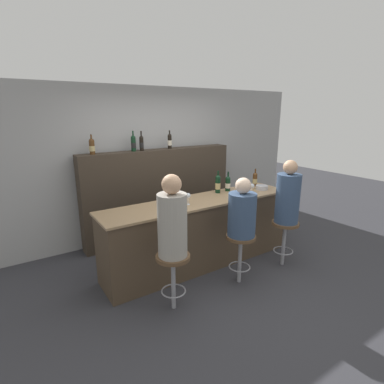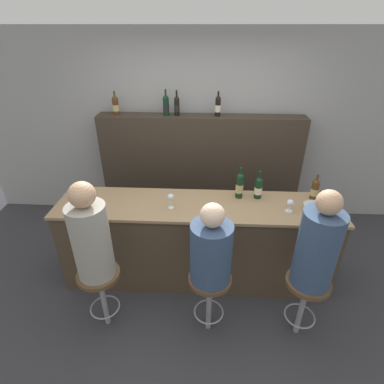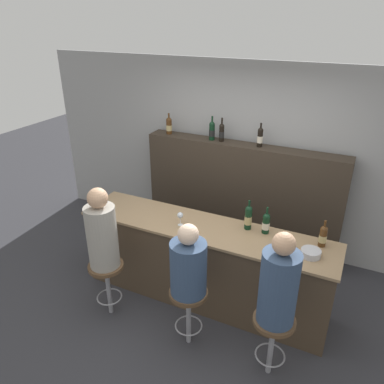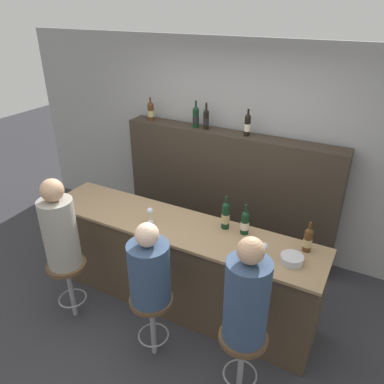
{
  "view_description": "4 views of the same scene",
  "coord_description": "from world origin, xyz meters",
  "px_view_note": "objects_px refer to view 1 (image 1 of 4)",
  "views": [
    {
      "loc": [
        -2.32,
        -3.0,
        2.19
      ],
      "look_at": [
        -0.12,
        0.35,
        1.1
      ],
      "focal_mm": 28.0,
      "sensor_mm": 36.0,
      "label": 1
    },
    {
      "loc": [
        0.09,
        -2.32,
        2.59
      ],
      "look_at": [
        -0.05,
        0.31,
        1.12
      ],
      "focal_mm": 28.0,
      "sensor_mm": 36.0,
      "label": 2
    },
    {
      "loc": [
        1.41,
        -2.96,
        3.11
      ],
      "look_at": [
        -0.19,
        0.38,
        1.34
      ],
      "focal_mm": 35.0,
      "sensor_mm": 36.0,
      "label": 3
    },
    {
      "loc": [
        1.62,
        -2.38,
        2.95
      ],
      "look_at": [
        0.16,
        0.31,
        1.38
      ],
      "focal_mm": 35.0,
      "sensor_mm": 36.0,
      "label": 4
    }
  ],
  "objects_px": {
    "wine_bottle_counter_0": "(218,184)",
    "wine_glass_0": "(188,196)",
    "bar_stool_right": "(285,231)",
    "wine_bottle_backbar_1": "(133,143)",
    "guest_seated_left": "(172,221)",
    "wine_bottle_counter_1": "(228,184)",
    "wine_bottle_counter_2": "(255,179)",
    "wine_glass_1": "(252,186)",
    "guest_seated_middle": "(242,212)",
    "wine_bottle_backbar_0": "(92,146)",
    "bar_stool_left": "(173,267)",
    "bar_stool_middle": "(240,245)",
    "wine_bottle_backbar_3": "(170,141)",
    "guest_seated_right": "(288,196)",
    "metal_bowl": "(262,187)",
    "wine_bottle_backbar_2": "(141,143)"
  },
  "relations": [
    {
      "from": "bar_stool_left",
      "to": "wine_bottle_counter_2",
      "type": "bearing_deg",
      "value": 22.74
    },
    {
      "from": "wine_glass_0",
      "to": "bar_stool_right",
      "type": "bearing_deg",
      "value": -26.24
    },
    {
      "from": "wine_bottle_backbar_2",
      "to": "bar_stool_middle",
      "type": "distance_m",
      "value": 2.31
    },
    {
      "from": "wine_bottle_backbar_0",
      "to": "wine_bottle_backbar_2",
      "type": "bearing_deg",
      "value": 0.0
    },
    {
      "from": "wine_bottle_counter_2",
      "to": "wine_bottle_backbar_0",
      "type": "distance_m",
      "value": 2.63
    },
    {
      "from": "guest_seated_middle",
      "to": "wine_bottle_counter_0",
      "type": "bearing_deg",
      "value": 71.19
    },
    {
      "from": "wine_bottle_counter_2",
      "to": "guest_seated_left",
      "type": "relative_size",
      "value": 0.32
    },
    {
      "from": "wine_glass_1",
      "to": "guest_seated_middle",
      "type": "bearing_deg",
      "value": -141.27
    },
    {
      "from": "guest_seated_middle",
      "to": "guest_seated_right",
      "type": "relative_size",
      "value": 0.84
    },
    {
      "from": "wine_bottle_counter_0",
      "to": "wine_bottle_counter_2",
      "type": "xyz_separation_m",
      "value": [
        0.78,
        0.0,
        -0.02
      ]
    },
    {
      "from": "bar_stool_left",
      "to": "bar_stool_middle",
      "type": "bearing_deg",
      "value": 0.0
    },
    {
      "from": "metal_bowl",
      "to": "guest_seated_middle",
      "type": "xyz_separation_m",
      "value": [
        -1.01,
        -0.64,
        -0.04
      ]
    },
    {
      "from": "wine_bottle_counter_0",
      "to": "guest_seated_middle",
      "type": "bearing_deg",
      "value": -108.81
    },
    {
      "from": "wine_glass_1",
      "to": "guest_seated_left",
      "type": "distance_m",
      "value": 1.87
    },
    {
      "from": "wine_bottle_counter_0",
      "to": "guest_seated_right",
      "type": "xyz_separation_m",
      "value": [
        0.55,
        -0.87,
        -0.07
      ]
    },
    {
      "from": "wine_glass_1",
      "to": "metal_bowl",
      "type": "relative_size",
      "value": 0.67
    },
    {
      "from": "guest_seated_right",
      "to": "wine_bottle_counter_0",
      "type": "bearing_deg",
      "value": 122.45
    },
    {
      "from": "wine_bottle_counter_2",
      "to": "bar_stool_right",
      "type": "relative_size",
      "value": 0.44
    },
    {
      "from": "wine_bottle_counter_2",
      "to": "bar_stool_left",
      "type": "xyz_separation_m",
      "value": [
        -2.07,
        -0.87,
        -0.58
      ]
    },
    {
      "from": "bar_stool_middle",
      "to": "bar_stool_right",
      "type": "bearing_deg",
      "value": 0.0
    },
    {
      "from": "wine_bottle_backbar_3",
      "to": "guest_seated_middle",
      "type": "relative_size",
      "value": 0.41
    },
    {
      "from": "wine_bottle_counter_0",
      "to": "wine_glass_0",
      "type": "xyz_separation_m",
      "value": [
        -0.7,
        -0.25,
        -0.02
      ]
    },
    {
      "from": "wine_glass_0",
      "to": "wine_glass_1",
      "type": "relative_size",
      "value": 1.21
    },
    {
      "from": "wine_bottle_counter_1",
      "to": "wine_bottle_counter_2",
      "type": "relative_size",
      "value": 1.05
    },
    {
      "from": "wine_bottle_backbar_2",
      "to": "bar_stool_right",
      "type": "height_order",
      "value": "wine_bottle_backbar_2"
    },
    {
      "from": "wine_bottle_backbar_0",
      "to": "bar_stool_right",
      "type": "xyz_separation_m",
      "value": [
        2.1,
        -1.94,
        -1.16
      ]
    },
    {
      "from": "wine_bottle_backbar_1",
      "to": "wine_bottle_backbar_3",
      "type": "height_order",
      "value": "wine_bottle_backbar_1"
    },
    {
      "from": "wine_bottle_counter_0",
      "to": "wine_glass_0",
      "type": "relative_size",
      "value": 2.18
    },
    {
      "from": "wine_bottle_backbar_1",
      "to": "guest_seated_left",
      "type": "distance_m",
      "value": 2.08
    },
    {
      "from": "guest_seated_left",
      "to": "wine_bottle_backbar_2",
      "type": "bearing_deg",
      "value": 74.4
    },
    {
      "from": "wine_bottle_backbar_1",
      "to": "wine_glass_0",
      "type": "relative_size",
      "value": 2.06
    },
    {
      "from": "wine_glass_1",
      "to": "bar_stool_middle",
      "type": "distance_m",
      "value": 1.13
    },
    {
      "from": "wine_bottle_backbar_1",
      "to": "wine_bottle_backbar_3",
      "type": "xyz_separation_m",
      "value": [
        0.66,
        0.0,
        -0.0
      ]
    },
    {
      "from": "wine_bottle_backbar_1",
      "to": "guest_seated_left",
      "type": "height_order",
      "value": "wine_bottle_backbar_1"
    },
    {
      "from": "bar_stool_middle",
      "to": "wine_glass_1",
      "type": "bearing_deg",
      "value": 38.73
    },
    {
      "from": "bar_stool_middle",
      "to": "guest_seated_middle",
      "type": "height_order",
      "value": "guest_seated_middle"
    },
    {
      "from": "wine_bottle_counter_0",
      "to": "wine_bottle_counter_1",
      "type": "relative_size",
      "value": 1.12
    },
    {
      "from": "wine_bottle_counter_2",
      "to": "bar_stool_right",
      "type": "height_order",
      "value": "wine_bottle_counter_2"
    },
    {
      "from": "wine_glass_0",
      "to": "guest_seated_middle",
      "type": "xyz_separation_m",
      "value": [
        0.4,
        -0.62,
        -0.12
      ]
    },
    {
      "from": "wine_glass_0",
      "to": "bar_stool_right",
      "type": "relative_size",
      "value": 0.24
    },
    {
      "from": "wine_glass_0",
      "to": "wine_glass_1",
      "type": "height_order",
      "value": "wine_glass_0"
    },
    {
      "from": "guest_seated_left",
      "to": "bar_stool_right",
      "type": "relative_size",
      "value": 1.37
    },
    {
      "from": "wine_bottle_counter_1",
      "to": "guest_seated_right",
      "type": "height_order",
      "value": "guest_seated_right"
    },
    {
      "from": "wine_bottle_counter_0",
      "to": "wine_bottle_counter_1",
      "type": "height_order",
      "value": "wine_bottle_counter_0"
    },
    {
      "from": "wine_bottle_backbar_1",
      "to": "bar_stool_middle",
      "type": "relative_size",
      "value": 0.49
    },
    {
      "from": "wine_bottle_backbar_3",
      "to": "wine_bottle_counter_2",
      "type": "bearing_deg",
      "value": -46.67
    },
    {
      "from": "wine_bottle_backbar_0",
      "to": "wine_bottle_backbar_3",
      "type": "relative_size",
      "value": 0.95
    },
    {
      "from": "wine_bottle_counter_2",
      "to": "guest_seated_left",
      "type": "bearing_deg",
      "value": -157.26
    },
    {
      "from": "wine_bottle_counter_2",
      "to": "bar_stool_middle",
      "type": "distance_m",
      "value": 1.5
    },
    {
      "from": "wine_bottle_counter_1",
      "to": "guest_seated_left",
      "type": "relative_size",
      "value": 0.34
    }
  ]
}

